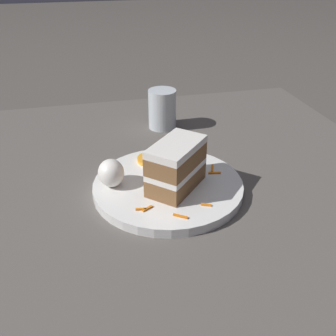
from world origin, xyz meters
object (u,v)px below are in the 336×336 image
at_px(plate, 168,186).
at_px(orange_garnish, 152,159).
at_px(cake_slice, 176,166).
at_px(cream_dollop, 111,173).
at_px(drinking_glass, 162,112).

height_order(plate, orange_garnish, orange_garnish).
relative_size(cake_slice, cream_dollop, 2.41).
bearing_deg(plate, orange_garnish, -171.87).
bearing_deg(orange_garnish, drinking_glass, 161.31).
xyz_separation_m(cream_dollop, drinking_glass, (-0.27, 0.15, -0.00)).
xyz_separation_m(plate, drinking_glass, (-0.28, 0.05, 0.03)).
relative_size(plate, orange_garnish, 4.69).
distance_m(plate, drinking_glass, 0.29).
bearing_deg(drinking_glass, cream_dollop, -30.02).
xyz_separation_m(plate, cream_dollop, (-0.02, -0.10, 0.03)).
xyz_separation_m(cake_slice, cream_dollop, (-0.03, -0.11, -0.02)).
bearing_deg(orange_garnish, plate, 8.13).
bearing_deg(cake_slice, cream_dollop, 26.39).
bearing_deg(drinking_glass, cake_slice, -8.10).
distance_m(cake_slice, cream_dollop, 0.12).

